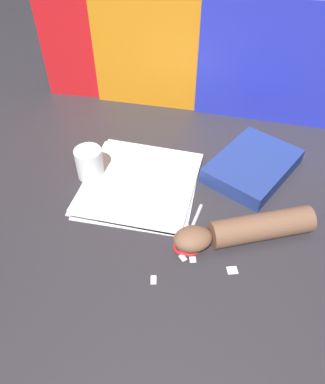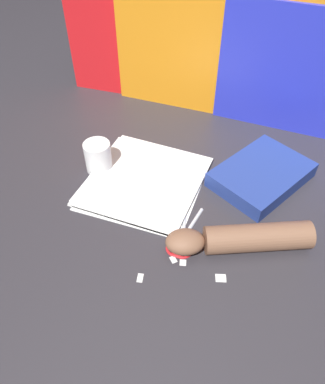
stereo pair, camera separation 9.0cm
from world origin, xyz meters
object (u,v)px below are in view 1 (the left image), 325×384
at_px(paper_stack, 139,183).
at_px(mug, 89,163).
at_px(scissors, 188,237).
at_px(hand_forearm, 246,229).
at_px(book_closed, 253,166).

distance_m(paper_stack, mug, 0.14).
bearing_deg(scissors, paper_stack, 139.60).
bearing_deg(scissors, hand_forearm, 14.97).
bearing_deg(hand_forearm, paper_stack, 159.93).
height_order(paper_stack, book_closed, book_closed).
bearing_deg(hand_forearm, scissors, -165.03).
height_order(paper_stack, mug, mug).
relative_size(paper_stack, scissors, 1.92).
height_order(book_closed, mug, mug).
bearing_deg(mug, hand_forearm, -14.20).
bearing_deg(mug, paper_stack, -0.94).
relative_size(paper_stack, mug, 3.77).
xyz_separation_m(book_closed, mug, (-0.43, -0.13, 0.02)).
height_order(paper_stack, hand_forearm, hand_forearm).
xyz_separation_m(paper_stack, hand_forearm, (0.29, -0.11, 0.03)).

